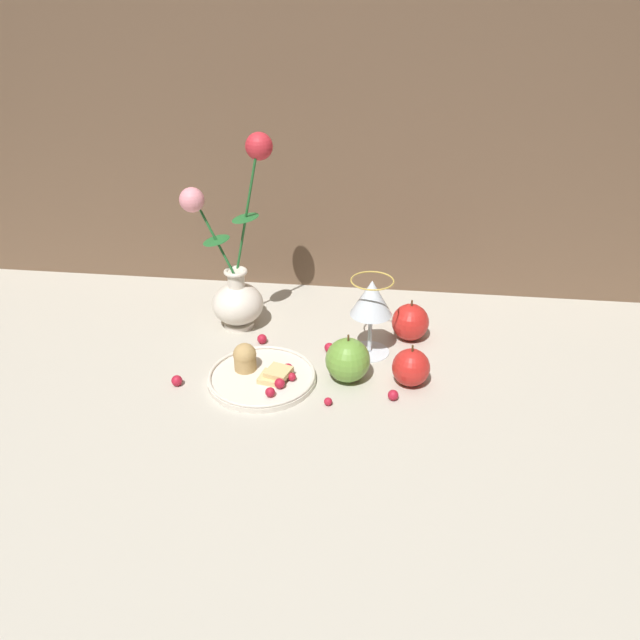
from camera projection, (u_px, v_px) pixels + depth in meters
The scene contains 13 objects.
ground_plane at pixel (293, 361), 1.20m from camera, with size 2.40×2.40×0.00m, color #B7B2A3.
wall_back at pixel (315, 4), 1.21m from camera, with size 2.40×0.04×1.20m, color brown.
vase at pixel (236, 279), 1.27m from camera, with size 0.18×0.11×0.40m.
plate_with_pastries at pixel (260, 374), 1.14m from camera, with size 0.20×0.20×0.06m.
wine_glass at pixel (371, 301), 1.17m from camera, with size 0.08×0.08×0.16m.
apple_beside_vase at pixel (411, 367), 1.12m from camera, with size 0.07×0.07×0.08m.
apple_near_glass at pixel (348, 360), 1.13m from camera, with size 0.08×0.08×0.09m.
apple_at_table_edge at pixel (410, 322), 1.26m from camera, with size 0.08×0.08×0.09m.
berry_near_plate at pixel (328, 402), 1.07m from camera, with size 0.01×0.01×0.01m, color #AD192D.
berry_front_center at pixel (262, 339), 1.25m from camera, with size 0.02×0.02×0.02m, color #AD192D.
berry_by_glass_stem at pixel (393, 395), 1.09m from camera, with size 0.02×0.02×0.02m, color #AD192D.
berry_under_candlestick at pixel (329, 347), 1.22m from camera, with size 0.02×0.02×0.02m, color #AD192D.
berry_far_right at pixel (177, 381), 1.12m from camera, with size 0.02×0.02×0.02m, color #AD192D.
Camera 1 is at (0.17, -0.99, 0.65)m, focal length 35.00 mm.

